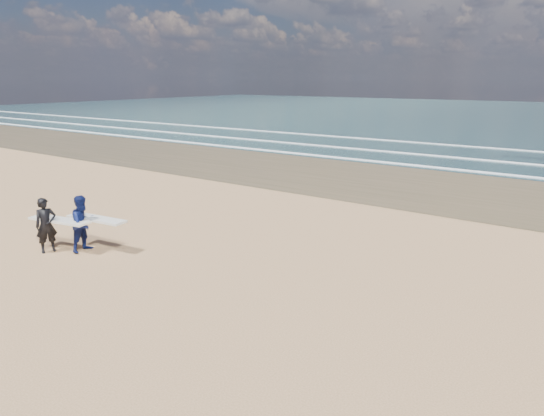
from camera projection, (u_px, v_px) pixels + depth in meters
The scene contains 2 objects.
surfer_near at pixel (48, 225), 15.47m from camera, with size 2.26×1.20×1.78m.
surfer_far at pixel (84, 223), 15.56m from camera, with size 2.25×1.22×1.84m.
Camera 1 is at (13.21, -7.38, 5.44)m, focal length 32.00 mm.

